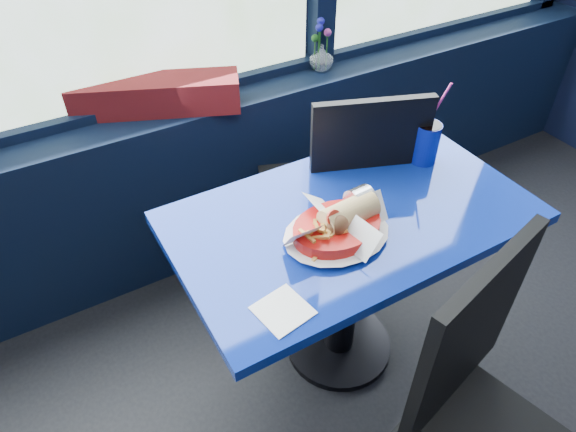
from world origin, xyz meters
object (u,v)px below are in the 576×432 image
(near_table, at_px, (348,251))
(chair_near_back, at_px, (336,186))
(chair_near_front, at_px, (480,420))
(soda_cup, at_px, (426,142))
(flower_vase, at_px, (322,55))
(ketchup_bottle, at_px, (325,143))
(food_basket, at_px, (338,226))
(planter_box, at_px, (156,95))

(near_table, bearing_deg, chair_near_back, 62.79)
(chair_near_front, relative_size, soda_cup, 3.20)
(flower_vase, xyz_separation_m, soda_cup, (-0.03, -0.76, -0.04))
(ketchup_bottle, height_order, soda_cup, soda_cup)
(flower_vase, xyz_separation_m, food_basket, (-0.55, -0.95, -0.08))
(ketchup_bottle, bearing_deg, food_basket, -116.65)
(flower_vase, xyz_separation_m, ketchup_bottle, (-0.37, -0.60, -0.03))
(ketchup_bottle, relative_size, soda_cup, 0.66)
(chair_near_front, xyz_separation_m, planter_box, (-0.27, 1.60, 0.27))
(chair_near_front, xyz_separation_m, ketchup_bottle, (0.15, 0.98, 0.24))
(chair_near_front, height_order, planter_box, chair_near_front)
(soda_cup, bearing_deg, ketchup_bottle, 154.32)
(chair_near_front, distance_m, food_basket, 0.66)
(near_table, bearing_deg, soda_cup, 16.21)
(near_table, relative_size, soda_cup, 3.67)
(flower_vase, bearing_deg, ketchup_bottle, -121.74)
(flower_vase, bearing_deg, chair_near_front, -108.22)
(planter_box, xyz_separation_m, food_basket, (0.24, -0.97, -0.08))
(planter_box, distance_m, soda_cup, 1.09)
(chair_near_front, height_order, ketchup_bottle, chair_near_front)
(near_table, distance_m, chair_near_front, 0.70)
(chair_near_back, bearing_deg, soda_cup, 161.37)
(near_table, bearing_deg, ketchup_bottle, 76.21)
(planter_box, bearing_deg, flower_vase, 21.50)
(chair_near_back, height_order, flower_vase, flower_vase)
(chair_near_front, relative_size, chair_near_back, 1.03)
(chair_near_back, bearing_deg, near_table, 83.41)
(planter_box, height_order, food_basket, planter_box)
(chair_near_back, relative_size, flower_vase, 4.29)
(near_table, xyz_separation_m, chair_near_front, (-0.08, -0.70, 0.03))
(chair_near_back, height_order, planter_box, chair_near_back)
(chair_near_front, bearing_deg, near_table, 69.47)
(planter_box, relative_size, flower_vase, 2.84)
(planter_box, bearing_deg, food_basket, -52.97)
(chair_near_front, relative_size, ketchup_bottle, 4.87)
(ketchup_bottle, bearing_deg, near_table, -103.79)
(near_table, relative_size, ketchup_bottle, 5.58)
(chair_near_back, height_order, soda_cup, soda_cup)
(near_table, relative_size, planter_box, 1.78)
(planter_box, bearing_deg, near_table, -45.79)
(chair_near_back, bearing_deg, food_basket, 75.70)
(chair_near_back, distance_m, ketchup_bottle, 0.28)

